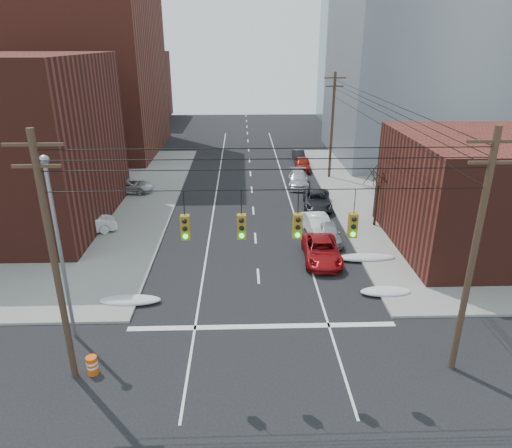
{
  "coord_description": "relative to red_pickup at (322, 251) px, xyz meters",
  "views": [
    {
      "loc": [
        -0.96,
        -13.56,
        13.89
      ],
      "look_at": [
        -0.1,
        13.41,
        3.0
      ],
      "focal_mm": 32.0,
      "sensor_mm": 36.0,
      "label": 1
    }
  ],
  "objects": [
    {
      "name": "utility_pole_right",
      "position": [
        4.14,
        -11.11,
        5.06
      ],
      "size": [
        2.2,
        0.28,
        11.0
      ],
      "color": "#473323",
      "rests_on": "ground"
    },
    {
      "name": "parked_car_c",
      "position": [
        1.34,
        10.37,
        -0.01
      ],
      "size": [
        2.9,
        5.36,
        1.43
      ],
      "primitive_type": "imported",
      "rotation": [
        0.0,
        0.0,
        -0.1
      ],
      "color": "black",
      "rests_on": "ground"
    },
    {
      "name": "parked_car_a",
      "position": [
        1.04,
        3.18,
        -0.03
      ],
      "size": [
        1.68,
        4.09,
        1.39
      ],
      "primitive_type": "imported",
      "rotation": [
        0.0,
        0.0,
        -0.01
      ],
      "color": "#A7A7AB",
      "rests_on": "ground"
    },
    {
      "name": "parked_car_b",
      "position": [
        0.44,
        4.37,
        0.04
      ],
      "size": [
        2.1,
        4.74,
        1.51
      ],
      "primitive_type": "imported",
      "rotation": [
        0.0,
        0.0,
        0.11
      ],
      "color": "white",
      "rests_on": "ground"
    },
    {
      "name": "bare_tree",
      "position": [
        5.22,
        5.88,
        1.6
      ],
      "size": [
        2.09,
        2.2,
        4.93
      ],
      "color": "black",
      "rests_on": "ground"
    },
    {
      "name": "lot_car_a",
      "position": [
        -17.36,
        4.86,
        0.2
      ],
      "size": [
        4.92,
        3.3,
        1.53
      ],
      "primitive_type": "imported",
      "rotation": [
        0.0,
        0.0,
        1.97
      ],
      "color": "silver",
      "rests_on": "sidewalk_nw"
    },
    {
      "name": "building_brick_tall",
      "position": [
        -28.36,
        33.89,
        14.28
      ],
      "size": [
        24.0,
        20.0,
        30.0
      ],
      "primitive_type": "cube",
      "color": "maroon",
      "rests_on": "ground"
    },
    {
      "name": "parked_car_d",
      "position": [
        0.44,
        17.04,
        -0.01
      ],
      "size": [
        2.43,
        5.08,
        1.43
      ],
      "primitive_type": "imported",
      "rotation": [
        0.0,
        0.0,
        -0.09
      ],
      "color": "#B1B2B6",
      "rests_on": "ground"
    },
    {
      "name": "snow_ne",
      "position": [
        3.04,
        -4.61,
        -0.51
      ],
      "size": [
        3.0,
        1.08,
        0.42
      ],
      "primitive_type": "ellipsoid",
      "color": "silver",
      "rests_on": "ground"
    },
    {
      "name": "lot_car_b",
      "position": [
        -16.36,
        14.97,
        0.1
      ],
      "size": [
        4.84,
        2.26,
        1.34
      ],
      "primitive_type": "imported",
      "rotation": [
        0.0,
        0.0,
        1.58
      ],
      "color": "silver",
      "rests_on": "sidewalk_nw"
    },
    {
      "name": "construction_barrel",
      "position": [
        -12.1,
        -10.98,
        -0.27
      ],
      "size": [
        0.58,
        0.58,
        0.88
      ],
      "rotation": [
        0.0,
        0.0,
        -0.18
      ],
      "color": "#E3500B",
      "rests_on": "ground"
    },
    {
      "name": "traffic_signals",
      "position": [
        -4.26,
        -11.15,
        6.45
      ],
      "size": [
        17.0,
        0.42,
        2.02
      ],
      "color": "black",
      "rests_on": "ground"
    },
    {
      "name": "lot_car_c",
      "position": [
        -23.76,
        5.92,
        0.21
      ],
      "size": [
        5.58,
        2.83,
        1.55
      ],
      "primitive_type": "imported",
      "rotation": [
        0.0,
        0.0,
        1.44
      ],
      "color": "black",
      "rests_on": "sidewalk_nw"
    },
    {
      "name": "parked_car_e",
      "position": [
        1.65,
        23.1,
        0.01
      ],
      "size": [
        2.14,
        4.45,
        1.47
      ],
      "primitive_type": "imported",
      "rotation": [
        0.0,
        0.0,
        -0.1
      ],
      "color": "maroon",
      "rests_on": "ground"
    },
    {
      "name": "utility_pole_far",
      "position": [
        4.14,
        19.89,
        5.06
      ],
      "size": [
        2.2,
        0.28,
        11.0
      ],
      "color": "#473323",
      "rests_on": "ground"
    },
    {
      "name": "building_office",
      "position": [
        17.64,
        29.89,
        11.78
      ],
      "size": [
        22.0,
        20.0,
        25.0
      ],
      "primitive_type": "cube",
      "color": "gray",
      "rests_on": "ground"
    },
    {
      "name": "building_brick_far",
      "position": [
        -30.36,
        59.89,
        5.28
      ],
      "size": [
        22.0,
        18.0,
        12.0
      ],
      "primitive_type": "cube",
      "color": "#502018",
      "rests_on": "ground"
    },
    {
      "name": "utility_pole_left",
      "position": [
        -12.86,
        -11.11,
        5.06
      ],
      "size": [
        2.2,
        0.28,
        11.0
      ],
      "color": "#473323",
      "rests_on": "ground"
    },
    {
      "name": "red_pickup",
      "position": [
        0.0,
        0.0,
        0.0
      ],
      "size": [
        2.59,
        5.27,
        1.44
      ],
      "primitive_type": "imported",
      "rotation": [
        0.0,
        0.0,
        -0.04
      ],
      "color": "#9B0E12",
      "rests_on": "ground"
    },
    {
      "name": "lot_car_d",
      "position": [
        -21.13,
        13.11,
        0.12
      ],
      "size": [
        4.31,
        2.46,
        1.38
      ],
      "primitive_type": "imported",
      "rotation": [
        0.0,
        0.0,
        1.36
      ],
      "color": "#A0A0A4",
      "rests_on": "sidewalk_nw"
    },
    {
      "name": "ground",
      "position": [
        -4.36,
        -14.11,
        -0.72
      ],
      "size": [
        160.0,
        160.0,
        0.0
      ],
      "primitive_type": "plane",
      "color": "black",
      "rests_on": "ground"
    },
    {
      "name": "street_light",
      "position": [
        -13.86,
        -8.11,
        4.82
      ],
      "size": [
        0.44,
        0.44,
        9.32
      ],
      "color": "gray",
      "rests_on": "ground"
    },
    {
      "name": "parked_car_f",
      "position": [
        1.76,
        27.72,
        -0.09
      ],
      "size": [
        1.35,
        3.83,
        1.26
      ],
      "primitive_type": "imported",
      "rotation": [
        0.0,
        0.0,
        0.01
      ],
      "color": "black",
      "rests_on": "ground"
    },
    {
      "name": "snow_nw",
      "position": [
        -11.76,
        -5.11,
        -0.51
      ],
      "size": [
        3.5,
        1.08,
        0.42
      ],
      "primitive_type": "ellipsoid",
      "color": "silver",
      "rests_on": "ground"
    },
    {
      "name": "snow_east_far",
      "position": [
        3.04,
        -0.11,
        -0.51
      ],
      "size": [
        4.0,
        1.08,
        0.42
      ],
      "primitive_type": "ellipsoid",
      "color": "silver",
      "rests_on": "ground"
    },
    {
      "name": "building_glass",
      "position": [
        19.64,
        55.89,
        10.28
      ],
      "size": [
        20.0,
        18.0,
        22.0
      ],
      "primitive_type": "cube",
      "color": "gray",
      "rests_on": "ground"
    }
  ]
}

